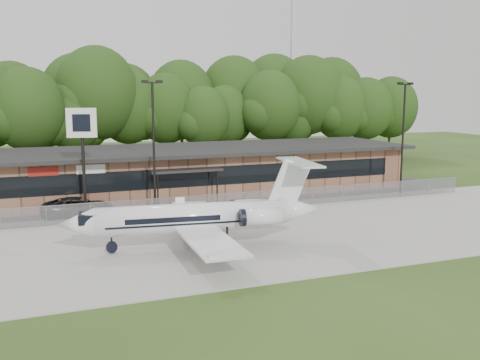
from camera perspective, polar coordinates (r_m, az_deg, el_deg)
name	(u,v)px	position (r m, az deg, el deg)	size (l,w,h in m)	color
ground	(315,271)	(28.81, 8.02, -9.61)	(160.00, 160.00, 0.00)	#293F16
apron	(257,234)	(35.70, 1.79, -5.73)	(64.00, 18.00, 0.08)	#9E9B93
parking_lot	(205,201)	(46.24, -3.70, -2.29)	(50.00, 9.00, 0.06)	#383835
terminal	(191,170)	(50.07, -5.23, 1.08)	(41.00, 11.65, 4.30)	#906148
fence	(222,203)	(41.90, -1.89, -2.44)	(46.00, 0.04, 1.52)	gray
treeline	(151,108)	(67.17, -9.51, 7.62)	(72.00, 12.00, 15.00)	#1F3C13
radio_mast	(291,71)	(80.09, 5.43, 11.53)	(0.20, 0.20, 25.00)	gray
light_pole_mid	(154,137)	(41.29, -9.21, 4.56)	(1.55, 0.30, 10.23)	black
light_pole_right	(403,130)	(51.15, 17.01, 5.16)	(1.55, 0.30, 10.23)	black
business_jet	(200,218)	(32.05, -4.31, -4.09)	(15.67, 14.02, 5.27)	white
suv	(78,207)	(42.24, -16.87, -2.79)	(2.48, 5.37, 1.49)	#272729
pole_sign	(82,135)	(40.83, -16.49, 4.67)	(2.16, 0.62, 8.20)	black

